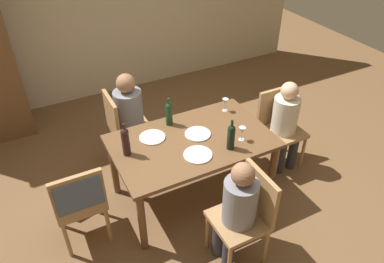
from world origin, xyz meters
name	(u,v)px	position (x,y,z in m)	size (l,w,h in m)	color
ground_plane	(192,194)	(0.00, 0.00, 0.00)	(10.00, 10.00, 0.00)	brown
rear_room_partition	(105,4)	(0.00, 2.68, 1.35)	(6.40, 0.12, 2.70)	beige
dining_table	(192,147)	(0.00, 0.00, 0.66)	(1.57, 0.97, 0.75)	brown
chair_near	(247,211)	(0.09, -0.86, 0.53)	(0.44, 0.44, 0.92)	#A87F51
chair_right_end	(278,123)	(1.17, 0.09, 0.53)	(0.44, 0.44, 0.92)	#A87F51
chair_far_left	(123,125)	(-0.44, 0.86, 0.53)	(0.44, 0.44, 0.92)	#A87F51
chair_left_end	(79,199)	(-1.17, -0.12, 0.59)	(0.44, 0.46, 0.92)	#A87F51
person_woman_host	(237,207)	(-0.03, -0.86, 0.64)	(0.33, 0.29, 1.10)	#33333D
person_man_bearded	(286,120)	(1.17, -0.03, 0.64)	(0.29, 0.33, 1.09)	#33333D
person_man_guest	(131,113)	(-0.33, 0.86, 0.66)	(0.36, 0.31, 1.15)	#33333D
wine_bottle_tall_green	(126,141)	(-0.64, 0.08, 0.91)	(0.08, 0.08, 0.34)	black
wine_bottle_dark_red	(231,136)	(0.26, -0.28, 0.89)	(0.07, 0.07, 0.32)	black
wine_bottle_short_olive	(169,113)	(-0.09, 0.35, 0.89)	(0.07, 0.07, 0.31)	#19381E
wine_glass_near_left	(242,131)	(0.43, -0.22, 0.86)	(0.07, 0.07, 0.15)	silver
wine_glass_centre	(225,102)	(0.56, 0.31, 0.86)	(0.07, 0.07, 0.15)	silver
dinner_plate_host	(152,137)	(-0.33, 0.21, 0.76)	(0.26, 0.26, 0.01)	silver
dinner_plate_guest_left	(198,134)	(0.09, 0.05, 0.76)	(0.26, 0.26, 0.01)	silver
dinner_plate_guest_right	(198,155)	(-0.06, -0.24, 0.76)	(0.27, 0.27, 0.01)	white
handbag	(77,202)	(-1.17, 0.35, 0.11)	(0.28, 0.12, 0.22)	brown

